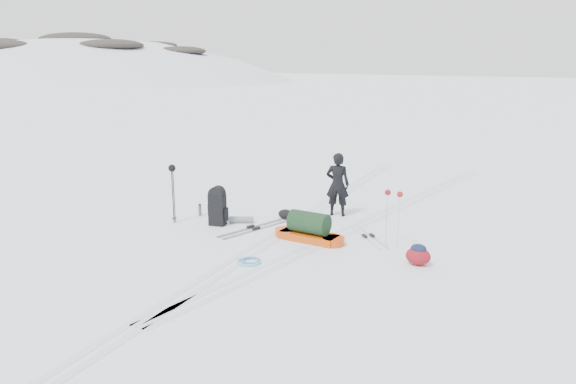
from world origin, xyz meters
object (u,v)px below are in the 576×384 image
pulk_sled (309,229)px  skier (338,184)px  expedition_rucksack (220,207)px  ski_poles_black (172,175)px

pulk_sled → skier: bearing=99.8°
skier → pulk_sled: (0.27, -2.07, -0.55)m
pulk_sled → expedition_rucksack: bearing=-177.7°
pulk_sled → ski_poles_black: size_ratio=1.19×
ski_poles_black → pulk_sled: bearing=21.8°
ski_poles_black → expedition_rucksack: bearing=34.7°
pulk_sled → expedition_rucksack: (-2.34, 0.00, 0.19)m
expedition_rucksack → skier: bearing=32.2°
skier → expedition_rucksack: skier is taller
expedition_rucksack → ski_poles_black: ski_poles_black is taller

